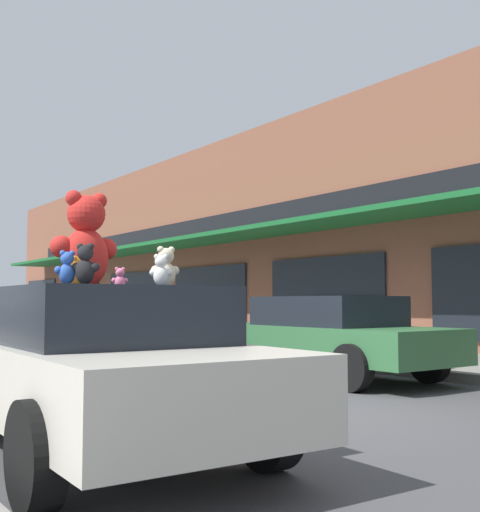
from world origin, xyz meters
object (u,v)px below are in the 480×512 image
(parked_car_far_center, at_px, (327,334))
(parked_car_far_right, at_px, (117,318))
(teddy_bear_white, at_px, (161,270))
(teddy_bear_pink, at_px, (120,279))
(teddy_bear_blue, at_px, (67,268))
(teddy_bear_orange, at_px, (75,272))
(teddy_bear_black, at_px, (85,264))
(teddy_bear_cream, at_px, (166,268))
(plush_art_car, at_px, (91,361))
(teddy_bear_giant, at_px, (86,242))

(parked_car_far_center, distance_m, parked_car_far_right, 7.83)
(teddy_bear_white, bearing_deg, teddy_bear_pink, -72.92)
(teddy_bear_blue, bearing_deg, teddy_bear_orange, -108.63)
(teddy_bear_black, bearing_deg, teddy_bear_cream, -100.00)
(plush_art_car, bearing_deg, teddy_bear_cream, -44.48)
(teddy_bear_giant, relative_size, teddy_bear_blue, 3.71)
(parked_car_far_center, bearing_deg, parked_car_far_right, 90.00)
(teddy_bear_orange, height_order, teddy_bear_pink, teddy_bear_orange)
(teddy_bear_giant, distance_m, parked_car_far_right, 11.29)
(parked_car_far_right, bearing_deg, parked_car_far_center, -90.00)
(teddy_bear_cream, bearing_deg, parked_car_far_center, -140.80)
(teddy_bear_black, xyz_separation_m, parked_car_far_center, (5.49, 3.47, -0.77))
(plush_art_car, relative_size, teddy_bear_orange, 19.03)
(teddy_bear_white, distance_m, teddy_bear_black, 0.60)
(teddy_bear_cream, bearing_deg, teddy_bear_orange, 3.68)
(plush_art_car, distance_m, parked_car_far_center, 5.60)
(plush_art_car, bearing_deg, teddy_bear_blue, -119.73)
(teddy_bear_black, distance_m, parked_car_far_right, 12.59)
(teddy_bear_black, xyz_separation_m, teddy_bear_pink, (1.02, 1.63, -0.03))
(teddy_bear_white, relative_size, teddy_bear_pink, 1.06)
(teddy_bear_giant, relative_size, teddy_bear_black, 3.08)
(plush_art_car, relative_size, teddy_bear_pink, 20.07)
(teddy_bear_cream, distance_m, parked_car_far_right, 11.73)
(teddy_bear_giant, distance_m, teddy_bear_cream, 0.84)
(teddy_bear_orange, relative_size, teddy_bear_black, 0.84)
(teddy_bear_blue, bearing_deg, plush_art_car, -113.60)
(teddy_bear_blue, relative_size, teddy_bear_pink, 1.05)
(teddy_bear_black, xyz_separation_m, parked_car_far_right, (5.49, 11.31, -0.68))
(teddy_bear_giant, xyz_separation_m, parked_car_far_center, (5.00, 2.25, -1.04))
(teddy_bear_orange, xyz_separation_m, teddy_bear_black, (-0.15, -0.58, 0.02))
(teddy_bear_white, height_order, teddy_bear_blue, teddy_bear_white)
(plush_art_car, xyz_separation_m, teddy_bear_giant, (0.03, 0.23, 1.02))
(teddy_bear_black, bearing_deg, teddy_bear_orange, -55.50)
(teddy_bear_cream, bearing_deg, teddy_bear_black, 37.10)
(teddy_bear_giant, bearing_deg, parked_car_far_right, -119.03)
(teddy_bear_cream, height_order, teddy_bear_black, teddy_bear_cream)
(teddy_bear_giant, distance_m, teddy_bear_blue, 1.32)
(teddy_bear_white, distance_m, teddy_bear_orange, 0.69)
(plush_art_car, bearing_deg, teddy_bear_white, -80.73)
(teddy_bear_blue, height_order, parked_car_far_right, teddy_bear_blue)
(teddy_bear_orange, distance_m, teddy_bear_blue, 0.55)
(teddy_bear_giant, height_order, parked_car_far_center, teddy_bear_giant)
(plush_art_car, height_order, teddy_bear_giant, teddy_bear_giant)
(teddy_bear_orange, xyz_separation_m, parked_car_far_right, (5.34, 10.73, -0.66))
(teddy_bear_orange, height_order, teddy_bear_blue, teddy_bear_orange)
(teddy_bear_blue, bearing_deg, parked_car_far_right, -108.33)
(teddy_bear_giant, relative_size, teddy_bear_cream, 2.51)
(plush_art_car, height_order, parked_car_far_center, plush_art_car)
(plush_art_car, xyz_separation_m, teddy_bear_orange, (-0.32, -0.42, 0.72))
(plush_art_car, xyz_separation_m, teddy_bear_pink, (0.54, 0.63, 0.71))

